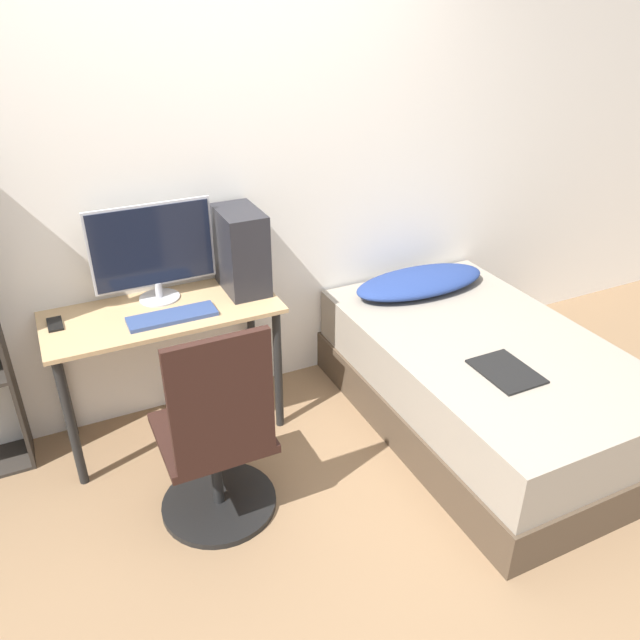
# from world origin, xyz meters

# --- Properties ---
(ground_plane) EXTENTS (14.00, 14.00, 0.00)m
(ground_plane) POSITION_xyz_m (0.00, 0.00, 0.00)
(ground_plane) COLOR #846647
(wall_back) EXTENTS (8.00, 0.05, 2.50)m
(wall_back) POSITION_xyz_m (0.00, 1.45, 1.25)
(wall_back) COLOR silver
(wall_back) RESTS_ON ground_plane
(desk) EXTENTS (1.14, 0.50, 0.74)m
(desk) POSITION_xyz_m (-0.44, 1.17, 0.61)
(desk) COLOR tan
(desk) RESTS_ON ground_plane
(office_chair) EXTENTS (0.53, 0.53, 1.02)m
(office_chair) POSITION_xyz_m (-0.41, 0.46, 0.39)
(office_chair) COLOR black
(office_chair) RESTS_ON ground_plane
(bed) EXTENTS (1.11, 1.81, 0.53)m
(bed) POSITION_xyz_m (1.08, 0.52, 0.26)
(bed) COLOR #4C3D2D
(bed) RESTS_ON ground_plane
(pillow) EXTENTS (0.84, 0.36, 0.11)m
(pillow) POSITION_xyz_m (1.08, 1.16, 0.58)
(pillow) COLOR navy
(pillow) RESTS_ON bed
(magazine) EXTENTS (0.24, 0.32, 0.01)m
(magazine) POSITION_xyz_m (0.95, 0.24, 0.53)
(magazine) COLOR black
(magazine) RESTS_ON bed
(monitor) EXTENTS (0.61, 0.20, 0.50)m
(monitor) POSITION_xyz_m (-0.43, 1.31, 1.00)
(monitor) COLOR #B7B7BC
(monitor) RESTS_ON desk
(keyboard) EXTENTS (0.42, 0.14, 0.02)m
(keyboard) POSITION_xyz_m (-0.42, 1.07, 0.75)
(keyboard) COLOR #33477A
(keyboard) RESTS_ON desk
(pc_tower) EXTENTS (0.20, 0.33, 0.43)m
(pc_tower) POSITION_xyz_m (0.00, 1.23, 0.95)
(pc_tower) COLOR #232328
(pc_tower) RESTS_ON desk
(phone) EXTENTS (0.07, 0.14, 0.01)m
(phone) POSITION_xyz_m (-0.93, 1.24, 0.74)
(phone) COLOR black
(phone) RESTS_ON desk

